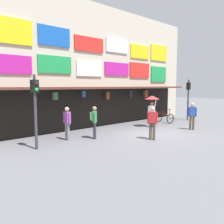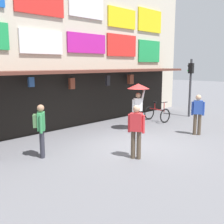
% 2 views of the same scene
% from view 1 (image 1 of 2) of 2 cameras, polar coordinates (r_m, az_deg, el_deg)
% --- Properties ---
extents(ground_plane, '(80.00, 80.00, 0.00)m').
position_cam_1_polar(ground_plane, '(13.85, 9.10, -5.17)').
color(ground_plane, slate).
extents(shopfront, '(18.00, 2.60, 8.00)m').
position_cam_1_polar(shopfront, '(16.79, -3.31, 10.48)').
color(shopfront, beige).
rests_on(shopfront, ground).
extents(traffic_light_near, '(0.32, 0.35, 3.20)m').
position_cam_1_polar(traffic_light_near, '(10.62, -17.81, 2.79)').
color(traffic_light_near, '#38383D').
rests_on(traffic_light_near, ground).
extents(traffic_light_far, '(0.31, 0.34, 3.20)m').
position_cam_1_polar(traffic_light_far, '(19.75, 17.66, 4.27)').
color(traffic_light_far, '#38383D').
rests_on(traffic_light_far, ground).
extents(bicycle_parked, '(0.88, 1.25, 1.05)m').
position_cam_1_polar(bicycle_parked, '(18.18, 12.38, -1.25)').
color(bicycle_parked, black).
rests_on(bicycle_parked, ground).
extents(pedestrian_in_yellow, '(0.23, 0.53, 1.68)m').
position_cam_1_polar(pedestrian_in_yellow, '(12.17, -10.61, -2.25)').
color(pedestrian_in_yellow, gray).
rests_on(pedestrian_in_yellow, ground).
extents(pedestrian_in_black, '(0.38, 0.46, 1.68)m').
position_cam_1_polar(pedestrian_in_black, '(15.64, 18.52, -0.59)').
color(pedestrian_in_black, brown).
rests_on(pedestrian_in_black, ground).
extents(pedestrian_in_red, '(0.45, 0.49, 1.68)m').
position_cam_1_polar(pedestrian_in_red, '(12.23, 9.62, -2.02)').
color(pedestrian_in_red, brown).
rests_on(pedestrian_in_red, ground).
extents(pedestrian_in_white, '(0.47, 0.48, 1.68)m').
position_cam_1_polar(pedestrian_in_white, '(12.34, -4.28, -1.88)').
color(pedestrian_in_white, '#2D2D38').
rests_on(pedestrian_in_white, ground).
extents(pedestrian_with_umbrella, '(0.96, 0.96, 2.08)m').
position_cam_1_polar(pedestrian_with_umbrella, '(15.89, 9.48, 2.27)').
color(pedestrian_with_umbrella, brown).
rests_on(pedestrian_with_umbrella, ground).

